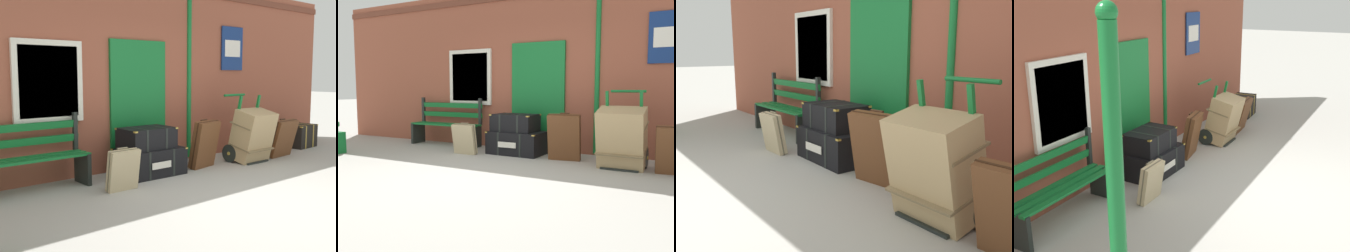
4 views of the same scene
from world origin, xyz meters
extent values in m
plane|color=#A3A099|center=(0.00, 0.00, 0.00)|extent=(60.00, 60.00, 0.00)
cube|color=brown|center=(0.00, 2.60, 1.60)|extent=(10.40, 0.30, 3.20)
cube|color=#146B2D|center=(-0.05, 2.43, 1.05)|extent=(1.10, 0.05, 2.10)
cube|color=#0C401B|center=(-0.05, 2.41, 1.05)|extent=(0.06, 0.02, 2.10)
cube|color=silver|center=(-1.62, 2.43, 1.45)|extent=(1.04, 0.06, 1.16)
cube|color=silver|center=(-1.62, 2.41, 1.45)|extent=(0.88, 0.02, 1.00)
cylinder|color=#146B2D|center=(1.10, 2.45, 1.60)|extent=(0.09, 0.09, 3.14)
cube|color=navy|center=(2.24, 2.43, 2.05)|extent=(0.60, 0.02, 0.84)
cube|color=white|center=(2.24, 2.41, 2.05)|extent=(0.44, 0.01, 0.32)
cylinder|color=#146B2D|center=(-3.27, 0.32, 1.51)|extent=(0.14, 0.14, 2.23)
sphere|color=#146B2D|center=(-3.27, 0.32, 2.68)|extent=(0.16, 0.16, 0.16)
cube|color=#146B2D|center=(-2.05, 1.96, 0.45)|extent=(1.60, 0.09, 0.04)
cube|color=#146B2D|center=(-2.05, 2.10, 0.45)|extent=(1.60, 0.09, 0.04)
cube|color=#146B2D|center=(-2.05, 2.24, 0.45)|extent=(1.60, 0.09, 0.04)
cube|color=#146B2D|center=(-2.05, 2.30, 0.65)|extent=(1.60, 0.05, 0.10)
cube|color=#146B2D|center=(-2.05, 2.30, 0.85)|extent=(1.60, 0.05, 0.10)
cube|color=black|center=(-2.81, 2.10, 0.23)|extent=(0.06, 0.40, 0.45)
cube|color=black|center=(-1.29, 2.10, 0.23)|extent=(0.06, 0.40, 0.45)
cube|color=black|center=(-1.29, 2.30, 0.73)|extent=(0.06, 0.06, 0.56)
cube|color=black|center=(-0.24, 1.90, 0.21)|extent=(1.02, 0.67, 0.42)
cube|color=black|center=(-0.46, 1.91, 0.21)|extent=(0.05, 0.65, 0.43)
cube|color=black|center=(-0.01, 1.89, 0.21)|extent=(0.05, 0.65, 0.43)
cube|color=#B79338|center=(-0.72, 1.61, 0.41)|extent=(0.05, 0.05, 0.02)
cube|color=#B79338|center=(0.24, 1.59, 0.41)|extent=(0.05, 0.05, 0.02)
cube|color=#B79338|center=(-0.71, 2.21, 0.41)|extent=(0.05, 0.05, 0.02)
cube|color=#B79338|center=(0.25, 2.19, 0.41)|extent=(0.05, 0.05, 0.02)
cube|color=silver|center=(-0.27, 1.56, 0.21)|extent=(0.36, 0.01, 0.10)
cube|color=black|center=(-0.28, 1.91, 0.58)|extent=(0.81, 0.55, 0.32)
cube|color=black|center=(-0.46, 1.92, 0.58)|extent=(0.05, 0.55, 0.33)
cube|color=black|center=(-0.10, 1.91, 0.58)|extent=(0.05, 0.55, 0.33)
cube|color=#B79338|center=(-0.67, 1.67, 0.73)|extent=(0.05, 0.05, 0.02)
cube|color=#B79338|center=(0.09, 1.66, 0.73)|extent=(0.05, 0.05, 0.02)
cube|color=#B79338|center=(-0.66, 2.17, 0.73)|extent=(0.05, 0.05, 0.02)
cube|color=#B79338|center=(0.10, 2.16, 0.73)|extent=(0.05, 0.05, 0.02)
cube|color=black|center=(1.74, 1.46, 0.01)|extent=(0.56, 0.28, 0.03)
cube|color=#146B2D|center=(1.49, 1.66, 0.59)|extent=(0.04, 0.29, 1.18)
cube|color=#146B2D|center=(1.99, 1.66, 0.59)|extent=(0.04, 0.29, 1.18)
cylinder|color=#146B2D|center=(1.74, 1.91, 1.17)|extent=(0.54, 0.04, 0.04)
cylinder|color=black|center=(1.42, 1.72, 0.16)|extent=(0.04, 0.32, 0.32)
cylinder|color=#B79338|center=(1.42, 1.72, 0.16)|extent=(0.07, 0.06, 0.06)
cylinder|color=black|center=(2.06, 1.72, 0.16)|extent=(0.04, 0.32, 0.32)
cylinder|color=#B79338|center=(2.06, 1.72, 0.16)|extent=(0.07, 0.06, 0.06)
cube|color=tan|center=(1.74, 1.48, 0.48)|extent=(0.68, 0.63, 0.96)
cube|color=olive|center=(1.74, 1.48, 0.29)|extent=(0.70, 0.45, 0.13)
cube|color=olive|center=(1.74, 1.48, 0.67)|extent=(0.70, 0.45, 0.13)
cube|color=brown|center=(0.75, 1.69, 0.40)|extent=(0.58, 0.38, 0.79)
cylinder|color=#3A2112|center=(0.75, 1.71, 0.80)|extent=(0.16, 0.05, 0.03)
cube|color=#351E10|center=(0.75, 1.69, 0.40)|extent=(0.57, 0.25, 0.78)
cube|color=brown|center=(2.55, 1.40, 0.35)|extent=(0.67, 0.35, 0.71)
cylinder|color=#3A2112|center=(2.55, 1.43, 0.71)|extent=(0.16, 0.04, 0.03)
cube|color=#351E10|center=(2.55, 1.40, 0.35)|extent=(0.67, 0.24, 0.69)
cube|color=tan|center=(-1.07, 1.40, 0.28)|extent=(0.45, 0.21, 0.56)
cylinder|color=#71644C|center=(-1.07, 1.42, 0.57)|extent=(0.16, 0.03, 0.03)
cube|color=brown|center=(-1.07, 1.40, 0.28)|extent=(0.46, 0.11, 0.56)
cube|color=black|center=(3.79, 1.84, 0.24)|extent=(0.71, 0.52, 0.48)
cube|color=#B79338|center=(3.64, 1.83, 0.24)|extent=(0.06, 0.49, 0.49)
cube|color=#B79338|center=(3.95, 1.85, 0.24)|extent=(0.06, 0.49, 0.49)
cube|color=#B79338|center=(3.49, 1.60, 0.47)|extent=(0.05, 0.05, 0.02)
cube|color=#B79338|center=(4.12, 1.64, 0.47)|extent=(0.05, 0.05, 0.02)
cube|color=#B79338|center=(3.46, 2.04, 0.47)|extent=(0.05, 0.05, 0.02)
cube|color=#B79338|center=(4.10, 2.08, 0.47)|extent=(0.05, 0.05, 0.02)
camera|label=1|loc=(-4.23, -3.24, 1.56)|focal=45.66mm
camera|label=2|loc=(2.80, -4.18, 1.23)|focal=39.37mm
camera|label=3|loc=(3.69, -0.90, 1.43)|focal=40.65mm
camera|label=4|loc=(-5.66, -1.55, 2.79)|focal=45.20mm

